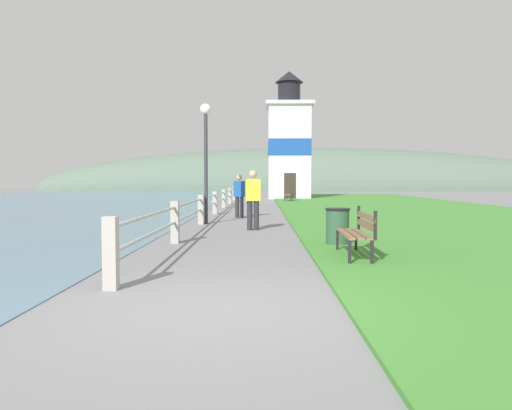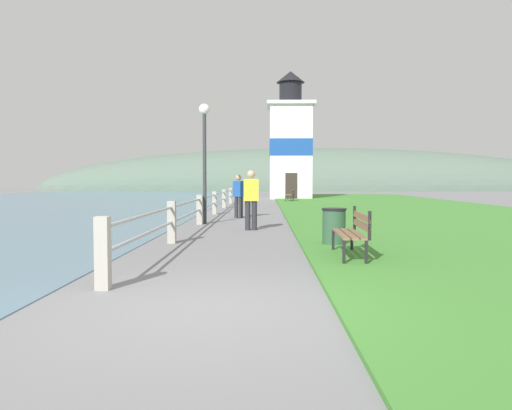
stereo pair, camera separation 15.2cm
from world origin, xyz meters
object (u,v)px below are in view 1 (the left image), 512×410
Objects in this scene: lighthouse at (289,144)px; person_by_railing at (253,198)px; park_bench_near at (358,230)px; park_bench_midway at (290,194)px; person_strolling at (239,194)px; lamp_post at (206,141)px; trash_bin at (338,227)px.

person_by_railing is at bearing -95.48° from lighthouse.
park_bench_near is at bearing -90.72° from lighthouse.
person_strolling is at bearing 86.57° from park_bench_midway.
lamp_post reaches higher than person_by_railing.
park_bench_midway is 0.50× the size of lamp_post.
lighthouse is (0.38, 30.36, 3.73)m from park_bench_near.
trash_bin is at bearing -157.74° from person_by_railing.
person_by_railing is at bearing 90.93° from park_bench_midway.
lamp_post is (-3.99, -23.00, -1.53)m from lighthouse.
lamp_post reaches higher than trash_bin.
lamp_post reaches higher than park_bench_midway.
lamp_post is (-1.59, 2.02, 1.80)m from person_by_railing.
lighthouse is 20.81m from person_strolling.
park_bench_midway is at bearing 89.39° from trash_bin.
park_bench_midway is at bearing 0.21° from person_strolling.
lighthouse is at bearing 80.15° from lamp_post.
park_bench_near is at bearing -165.12° from person_by_railing.
lamp_post is (-3.75, -17.29, 2.20)m from park_bench_midway.
park_bench_near is 1.77m from trash_bin.
trash_bin is 7.00m from lamp_post.
park_bench_midway is at bearing 77.77° from lamp_post.
park_bench_near is 0.99× the size of person_by_railing.
person_by_railing is 2.07× the size of trash_bin.
park_bench_near reaches higher than trash_bin.
trash_bin is (-0.25, -22.88, -0.12)m from park_bench_midway.
person_by_railing reaches higher than person_strolling.
lighthouse is 5.74× the size of person_by_railing.
lamp_post is at bearing -99.85° from lighthouse.
lighthouse is 28.86m from trash_bin.
lamp_post is at bearing 32.31° from person_by_railing.
person_strolling is (-2.63, 10.05, 0.36)m from park_bench_near.
park_bench_midway is 6.83m from lighthouse.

